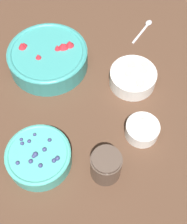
{
  "coord_description": "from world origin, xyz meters",
  "views": [
    {
      "loc": [
        -0.56,
        0.03,
        0.85
      ],
      "look_at": [
        -0.08,
        -0.02,
        0.04
      ],
      "focal_mm": 50.0,
      "sensor_mm": 36.0,
      "label": 1
    }
  ],
  "objects_px": {
    "bowl_bananas": "(133,77)",
    "jar_chocolate": "(106,166)",
    "bowl_cream": "(142,129)",
    "bowl_blueberries": "(39,157)",
    "bowl_strawberries": "(48,57)"
  },
  "relations": [
    {
      "from": "bowl_strawberries",
      "to": "jar_chocolate",
      "type": "relative_size",
      "value": 2.71
    },
    {
      "from": "bowl_strawberries",
      "to": "bowl_blueberries",
      "type": "xyz_separation_m",
      "value": [
        -0.36,
        0.04,
        -0.01
      ]
    },
    {
      "from": "bowl_cream",
      "to": "jar_chocolate",
      "type": "xyz_separation_m",
      "value": [
        -0.11,
        0.12,
        0.02
      ]
    },
    {
      "from": "bowl_strawberries",
      "to": "bowl_cream",
      "type": "bearing_deg",
      "value": -138.44
    },
    {
      "from": "bowl_bananas",
      "to": "jar_chocolate",
      "type": "distance_m",
      "value": 0.33
    },
    {
      "from": "bowl_bananas",
      "to": "jar_chocolate",
      "type": "bearing_deg",
      "value": 156.62
    },
    {
      "from": "bowl_cream",
      "to": "jar_chocolate",
      "type": "distance_m",
      "value": 0.17
    },
    {
      "from": "bowl_cream",
      "to": "bowl_strawberries",
      "type": "bearing_deg",
      "value": 41.56
    },
    {
      "from": "bowl_blueberries",
      "to": "jar_chocolate",
      "type": "relative_size",
      "value": 1.86
    },
    {
      "from": "bowl_blueberries",
      "to": "bowl_cream",
      "type": "relative_size",
      "value": 1.83
    },
    {
      "from": "jar_chocolate",
      "to": "bowl_blueberries",
      "type": "bearing_deg",
      "value": 73.75
    },
    {
      "from": "bowl_bananas",
      "to": "bowl_cream",
      "type": "relative_size",
      "value": 1.51
    },
    {
      "from": "bowl_blueberries",
      "to": "jar_chocolate",
      "type": "distance_m",
      "value": 0.19
    },
    {
      "from": "bowl_strawberries",
      "to": "bowl_cream",
      "type": "xyz_separation_m",
      "value": [
        -0.3,
        -0.27,
        -0.01
      ]
    },
    {
      "from": "bowl_cream",
      "to": "bowl_blueberries",
      "type": "bearing_deg",
      "value": 100.19
    }
  ]
}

